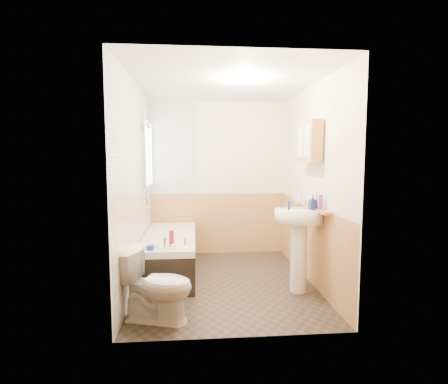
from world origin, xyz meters
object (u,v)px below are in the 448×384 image
at_px(toilet, 156,285).
at_px(medicine_cabinet, 309,142).
at_px(bathtub, 170,253).
at_px(sink, 299,233).
at_px(pine_shelf, 309,206).

height_order(toilet, medicine_cabinet, medicine_cabinet).
bearing_deg(toilet, bathtub, 15.97).
distance_m(sink, pine_shelf, 0.44).
xyz_separation_m(bathtub, pine_shelf, (1.77, -0.58, 0.72)).
relative_size(toilet, medicine_cabinet, 1.30).
relative_size(bathtub, toilet, 2.52).
height_order(bathtub, sink, sink).
xyz_separation_m(toilet, medicine_cabinet, (1.77, 0.83, 1.43)).
height_order(sink, medicine_cabinet, medicine_cabinet).
height_order(toilet, pine_shelf, pine_shelf).
relative_size(bathtub, pine_shelf, 1.44).
bearing_deg(pine_shelf, medicine_cabinet, -127.90).
height_order(bathtub, medicine_cabinet, medicine_cabinet).
relative_size(pine_shelf, medicine_cabinet, 2.26).
bearing_deg(bathtub, toilet, -91.19).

